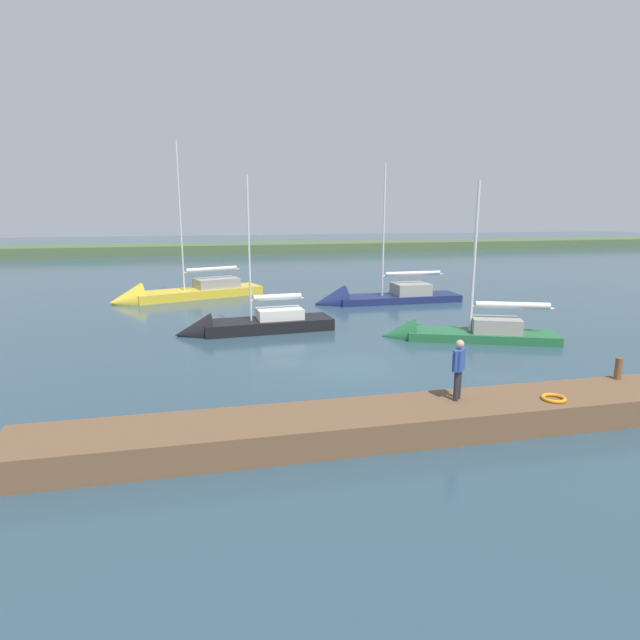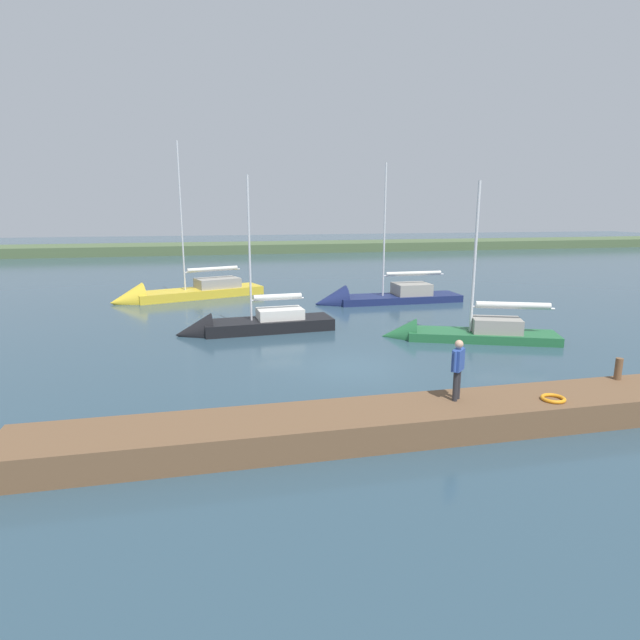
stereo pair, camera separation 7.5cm
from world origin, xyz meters
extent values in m
plane|color=#2D4756|center=(0.00, 0.00, 0.00)|extent=(200.00, 200.00, 0.00)
cube|color=#4C603D|center=(0.00, -53.82, 0.00)|extent=(180.00, 8.00, 2.40)
cube|color=brown|center=(0.00, 6.00, 0.39)|extent=(20.19, 2.04, 0.77)
cylinder|color=brown|center=(-7.07, 5.28, 1.11)|extent=(0.21, 0.21, 0.67)
torus|color=orange|center=(-4.00, 6.40, 0.82)|extent=(0.66, 0.66, 0.10)
cube|color=black|center=(2.28, -6.65, 0.08)|extent=(6.40, 2.36, 0.98)
cone|color=black|center=(5.88, -6.39, 0.08)|extent=(1.85, 2.02, 1.90)
cube|color=silver|center=(1.70, -6.69, 0.82)|extent=(2.31, 1.53, 0.51)
cylinder|color=silver|center=(3.13, -6.59, 4.00)|extent=(0.10, 0.10, 6.87)
cylinder|color=silver|center=(1.81, -6.69, 1.55)|extent=(2.64, 0.27, 0.08)
cylinder|color=silver|center=(1.81, -6.69, 1.67)|extent=(2.39, 0.45, 0.27)
cube|color=navy|center=(-6.87, -12.81, 0.08)|extent=(8.01, 2.25, 0.72)
cone|color=navy|center=(-2.33, -12.78, 0.08)|extent=(1.99, 2.21, 2.20)
cube|color=gray|center=(-7.74, -12.82, 0.81)|extent=(2.25, 1.84, 0.74)
cylinder|color=silver|center=(-5.78, -12.81, 4.54)|extent=(0.11, 0.11, 8.21)
cylinder|color=silver|center=(-7.85, -12.82, 1.71)|extent=(4.14, 0.12, 0.09)
cylinder|color=silver|center=(-7.85, -12.82, 1.83)|extent=(3.73, 0.25, 0.23)
cube|color=#236638|center=(-7.05, -2.69, 0.02)|extent=(6.83, 4.01, 0.75)
cone|color=#236638|center=(-3.53, -4.03, 0.02)|extent=(2.12, 2.22, 1.77)
cube|color=gray|center=(-7.62, -2.48, 0.72)|extent=(2.46, 2.01, 0.65)
cylinder|color=silver|center=(-6.56, -2.88, 3.74)|extent=(0.13, 0.13, 6.70)
cylinder|color=silver|center=(-8.23, -2.25, 1.54)|extent=(3.38, 1.37, 0.10)
cylinder|color=silver|center=(-8.23, -2.25, 1.66)|extent=(3.11, 1.41, 0.29)
cube|color=gold|center=(5.68, -17.40, 0.13)|extent=(8.71, 4.82, 0.87)
cone|color=gold|center=(10.21, -15.88, 0.13)|extent=(2.65, 2.79, 2.26)
cube|color=gray|center=(4.50, -17.79, 0.89)|extent=(3.28, 2.63, 0.65)
cylinder|color=silver|center=(6.64, -17.08, 5.34)|extent=(0.10, 0.10, 9.54)
cylinder|color=silver|center=(4.78, -17.70, 1.75)|extent=(3.75, 1.33, 0.08)
cylinder|color=silver|center=(4.78, -17.70, 1.87)|extent=(3.43, 1.36, 0.25)
cylinder|color=#28282D|center=(-1.34, 5.86, 1.19)|extent=(0.14, 0.14, 0.84)
cylinder|color=#28282D|center=(-1.49, 5.72, 1.19)|extent=(0.14, 0.14, 0.84)
cube|color=#2D4C9E|center=(-1.42, 5.79, 1.91)|extent=(0.48, 0.48, 0.60)
sphere|color=tan|center=(-1.42, 5.79, 2.35)|extent=(0.23, 0.23, 0.23)
cylinder|color=#2D4C9E|center=(-1.22, 5.99, 1.93)|extent=(0.09, 0.09, 0.57)
cylinder|color=#2D4C9E|center=(-1.61, 5.60, 1.93)|extent=(0.09, 0.09, 0.57)
camera|label=1|loc=(5.15, 17.95, 5.92)|focal=28.75mm
camera|label=2|loc=(5.08, 17.97, 5.92)|focal=28.75mm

